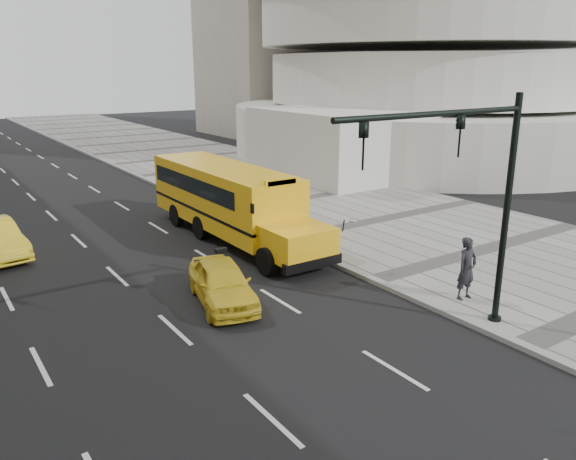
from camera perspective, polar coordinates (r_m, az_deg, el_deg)
ground at (r=20.77m, az=-14.38°, el=-4.00°), size 140.00×140.00×0.00m
sidewalk_museum at (r=26.97m, az=10.18°, el=1.10°), size 12.00×140.00×0.15m
curb_museum at (r=23.30m, az=-0.46°, el=-1.06°), size 0.30×140.00×0.15m
school_bus at (r=23.82m, az=-6.22°, el=3.43°), size 2.96×11.56×3.19m
taxi_near at (r=17.34m, az=-6.70°, el=-5.36°), size 2.44×4.14×1.32m
pedestrian at (r=17.91m, az=17.71°, el=-3.74°), size 0.73×0.49×1.95m
traffic_signal at (r=14.76m, az=18.48°, el=3.99°), size 6.18×0.36×6.40m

